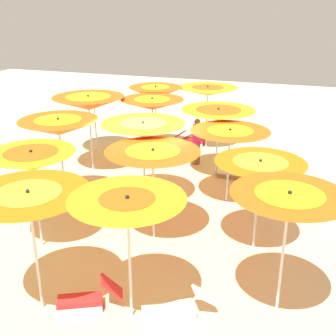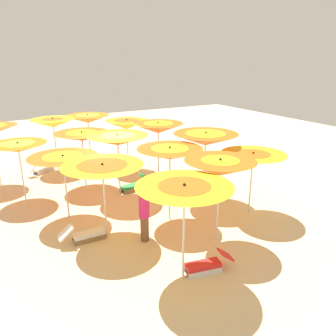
{
  "view_description": "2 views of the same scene",
  "coord_description": "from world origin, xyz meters",
  "px_view_note": "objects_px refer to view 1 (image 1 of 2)",
  "views": [
    {
      "loc": [
        -3.92,
        10.32,
        5.4
      ],
      "look_at": [
        -0.95,
        1.24,
        1.59
      ],
      "focal_mm": 45.95,
      "sensor_mm": 36.0,
      "label": 1
    },
    {
      "loc": [
        -3.99,
        -10.8,
        4.98
      ],
      "look_at": [
        1.04,
        -1.82,
        1.52
      ],
      "focal_mm": 35.1,
      "sensor_mm": 36.0,
      "label": 2
    }
  ],
  "objects_px": {
    "beach_umbrella_0": "(289,202)",
    "lounger_3": "(120,197)",
    "beach_umbrella_3": "(218,115)",
    "beach_umbrella_10": "(29,202)",
    "beach_umbrella_13": "(89,103)",
    "beach_umbrella_12": "(59,127)",
    "lounger_2": "(192,140)",
    "beach_umbrella_5": "(128,209)",
    "beach_ball": "(333,200)",
    "beach_umbrella_9": "(156,93)",
    "lounger_1": "(235,172)",
    "beach_umbrella_6": "(153,157)",
    "beach_umbrella_11": "(32,161)",
    "beach_umbrella_4": "(208,91)",
    "lounger_0": "(174,308)",
    "beach_umbrella_1": "(260,168)",
    "beachgoer_0": "(197,141)",
    "beach_umbrella_8": "(152,104)",
    "beach_umbrella_14": "(94,102)",
    "beach_umbrella_7": "(143,130)",
    "lounger_4": "(86,299)",
    "beach_umbrella_2": "(230,136)"
  },
  "relations": [
    {
      "from": "beach_umbrella_9",
      "to": "lounger_0",
      "type": "height_order",
      "value": "beach_umbrella_9"
    },
    {
      "from": "lounger_2",
      "to": "lounger_1",
      "type": "bearing_deg",
      "value": -41.29
    },
    {
      "from": "beach_umbrella_7",
      "to": "beach_umbrella_6",
      "type": "bearing_deg",
      "value": 117.77
    },
    {
      "from": "beach_umbrella_10",
      "to": "beach_umbrella_13",
      "type": "xyz_separation_m",
      "value": [
        2.32,
        -6.51,
        0.1
      ]
    },
    {
      "from": "beach_umbrella_0",
      "to": "lounger_2",
      "type": "bearing_deg",
      "value": -65.98
    },
    {
      "from": "beach_umbrella_13",
      "to": "beach_umbrella_8",
      "type": "bearing_deg",
      "value": -157.95
    },
    {
      "from": "beach_umbrella_10",
      "to": "beachgoer_0",
      "type": "bearing_deg",
      "value": -95.99
    },
    {
      "from": "beach_umbrella_6",
      "to": "lounger_1",
      "type": "height_order",
      "value": "beach_umbrella_6"
    },
    {
      "from": "beach_umbrella_3",
      "to": "beachgoer_0",
      "type": "xyz_separation_m",
      "value": [
        0.86,
        -0.81,
        -1.19
      ]
    },
    {
      "from": "beach_umbrella_10",
      "to": "beach_umbrella_0",
      "type": "bearing_deg",
      "value": -164.94
    },
    {
      "from": "beach_umbrella_2",
      "to": "beach_umbrella_12",
      "type": "relative_size",
      "value": 0.85
    },
    {
      "from": "beach_umbrella_0",
      "to": "beach_ball",
      "type": "xyz_separation_m",
      "value": [
        -1.09,
        -5.12,
        -2.15
      ]
    },
    {
      "from": "beach_umbrella_12",
      "to": "lounger_3",
      "type": "distance_m",
      "value": 2.55
    },
    {
      "from": "beach_umbrella_5",
      "to": "beach_umbrella_11",
      "type": "xyz_separation_m",
      "value": [
        2.92,
        -1.58,
        -0.08
      ]
    },
    {
      "from": "beach_umbrella_12",
      "to": "lounger_2",
      "type": "relative_size",
      "value": 2.01
    },
    {
      "from": "beach_umbrella_9",
      "to": "lounger_2",
      "type": "distance_m",
      "value": 2.53
    },
    {
      "from": "beach_umbrella_0",
      "to": "beachgoer_0",
      "type": "distance_m",
      "value": 7.87
    },
    {
      "from": "beach_umbrella_0",
      "to": "lounger_1",
      "type": "height_order",
      "value": "beach_umbrella_0"
    },
    {
      "from": "beach_umbrella_10",
      "to": "lounger_1",
      "type": "distance_m",
      "value": 7.91
    },
    {
      "from": "lounger_3",
      "to": "beachgoer_0",
      "type": "xyz_separation_m",
      "value": [
        -1.25,
        -3.65,
        0.64
      ]
    },
    {
      "from": "beach_umbrella_1",
      "to": "beach_umbrella_14",
      "type": "xyz_separation_m",
      "value": [
        6.48,
        -4.87,
        -0.07
      ]
    },
    {
      "from": "beach_umbrella_9",
      "to": "beach_umbrella_10",
      "type": "bearing_deg",
      "value": 96.11
    },
    {
      "from": "lounger_2",
      "to": "lounger_4",
      "type": "bearing_deg",
      "value": -75.12
    },
    {
      "from": "beach_umbrella_3",
      "to": "beach_umbrella_10",
      "type": "bearing_deg",
      "value": 76.83
    },
    {
      "from": "lounger_2",
      "to": "lounger_3",
      "type": "relative_size",
      "value": 1.04
    },
    {
      "from": "beach_umbrella_11",
      "to": "lounger_3",
      "type": "relative_size",
      "value": 1.97
    },
    {
      "from": "beach_umbrella_1",
      "to": "beach_umbrella_12",
      "type": "xyz_separation_m",
      "value": [
        5.27,
        -0.6,
        0.27
      ]
    },
    {
      "from": "beach_umbrella_5",
      "to": "lounger_1",
      "type": "bearing_deg",
      "value": -95.48
    },
    {
      "from": "beach_umbrella_5",
      "to": "lounger_3",
      "type": "bearing_deg",
      "value": -63.54
    },
    {
      "from": "beach_umbrella_8",
      "to": "beach_umbrella_14",
      "type": "relative_size",
      "value": 1.14
    },
    {
      "from": "beach_umbrella_6",
      "to": "beach_umbrella_11",
      "type": "relative_size",
      "value": 0.96
    },
    {
      "from": "beach_umbrella_1",
      "to": "beach_umbrella_4",
      "type": "distance_m",
      "value": 7.24
    },
    {
      "from": "beach_umbrella_12",
      "to": "beach_umbrella_14",
      "type": "xyz_separation_m",
      "value": [
        1.21,
        -4.28,
        -0.34
      ]
    },
    {
      "from": "beach_umbrella_8",
      "to": "lounger_3",
      "type": "distance_m",
      "value": 3.45
    },
    {
      "from": "beach_umbrella_0",
      "to": "beach_umbrella_6",
      "type": "relative_size",
      "value": 1.1
    },
    {
      "from": "lounger_1",
      "to": "beach_ball",
      "type": "distance_m",
      "value": 3.1
    },
    {
      "from": "lounger_3",
      "to": "beach_umbrella_3",
      "type": "bearing_deg",
      "value": 44.02
    },
    {
      "from": "beach_umbrella_0",
      "to": "lounger_0",
      "type": "bearing_deg",
      "value": 19.42
    },
    {
      "from": "lounger_2",
      "to": "lounger_4",
      "type": "distance_m",
      "value": 9.93
    },
    {
      "from": "beach_umbrella_1",
      "to": "beach_umbrella_10",
      "type": "relative_size",
      "value": 0.9
    },
    {
      "from": "beach_umbrella_4",
      "to": "beach_umbrella_11",
      "type": "bearing_deg",
      "value": 76.3
    },
    {
      "from": "beach_umbrella_6",
      "to": "beach_umbrella_0",
      "type": "bearing_deg",
      "value": 147.91
    },
    {
      "from": "beach_umbrella_5",
      "to": "beach_ball",
      "type": "xyz_separation_m",
      "value": [
        -3.58,
        -5.95,
        -2.04
      ]
    },
    {
      "from": "beach_umbrella_7",
      "to": "lounger_4",
      "type": "distance_m",
      "value": 4.87
    },
    {
      "from": "beach_umbrella_4",
      "to": "beach_umbrella_5",
      "type": "height_order",
      "value": "beach_umbrella_5"
    },
    {
      "from": "beach_umbrella_3",
      "to": "beach_umbrella_0",
      "type": "bearing_deg",
      "value": 111.68
    },
    {
      "from": "beach_umbrella_12",
      "to": "lounger_2",
      "type": "distance_m",
      "value": 6.86
    },
    {
      "from": "beach_umbrella_0",
      "to": "lounger_3",
      "type": "relative_size",
      "value": 2.09
    },
    {
      "from": "beach_umbrella_4",
      "to": "lounger_0",
      "type": "relative_size",
      "value": 1.81
    },
    {
      "from": "beach_umbrella_4",
      "to": "lounger_3",
      "type": "height_order",
      "value": "beach_umbrella_4"
    }
  ]
}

